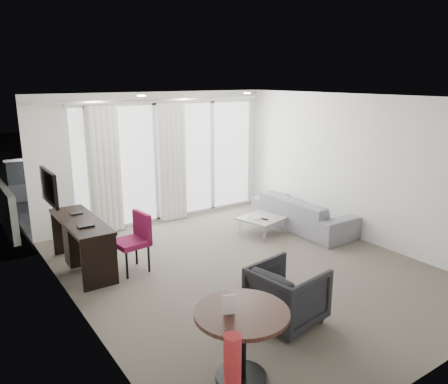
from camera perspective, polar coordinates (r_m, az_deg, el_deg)
floor at (r=6.87m, az=2.86°, el=-9.97°), size 5.00×6.00×0.00m
ceiling at (r=6.25m, az=3.17°, el=12.24°), size 5.00×6.00×0.00m
wall_left at (r=5.36m, az=-18.83°, el=-3.12°), size 0.00×6.00×2.60m
wall_right at (r=8.16m, az=17.15°, el=2.99°), size 0.00×6.00×2.60m
wall_front at (r=4.55m, az=26.72°, el=-7.12°), size 5.00×0.00×2.60m
window_panel at (r=9.09m, az=-6.94°, el=4.05°), size 4.00×0.02×2.38m
window_frame at (r=9.08m, az=-6.90°, el=4.03°), size 4.10×0.06×2.44m
curtain_left at (r=8.38m, az=-15.24°, el=2.73°), size 0.60×0.20×2.38m
curtain_right at (r=8.92m, az=-6.74°, el=3.85°), size 0.60×0.20×2.38m
curtain_track at (r=8.66m, az=-8.48°, el=11.80°), size 4.80×0.04×0.04m
downlight_a at (r=7.17m, az=-10.75°, el=12.25°), size 0.12×0.12×0.02m
downlight_b at (r=8.25m, az=3.05°, el=12.77°), size 0.12×0.12×0.02m
desk at (r=7.07m, az=-18.00°, el=-6.52°), size 0.53×1.68×0.79m
tv at (r=6.72m, az=-21.90°, el=0.58°), size 0.05×0.80×0.50m
desk_chair at (r=6.75m, az=-12.06°, el=-6.58°), size 0.54×0.52×0.91m
round_table at (r=4.47m, az=2.27°, el=-19.36°), size 1.17×1.17×0.73m
menu_card at (r=4.23m, az=0.69°, el=-15.80°), size 0.11×0.06×0.20m
tub_armchair at (r=5.41m, az=8.24°, el=-13.09°), size 0.89×0.87×0.72m
coffee_table at (r=8.30m, az=4.91°, el=-4.39°), size 0.85×0.85×0.32m
remote at (r=8.13m, az=5.24°, el=-3.31°), size 0.10×0.18×0.02m
magazine at (r=8.23m, az=4.43°, el=-3.06°), size 0.32×0.36×0.02m
sofa at (r=8.66m, az=10.21°, el=-2.65°), size 0.85×2.18×0.64m
terrace_slab at (r=10.71m, az=-10.49°, el=-1.38°), size 5.60×3.00×0.12m
rattan_chair_a at (r=10.37m, az=-5.75°, el=1.21°), size 0.74×0.74×0.91m
rattan_chair_b at (r=11.49m, az=-1.16°, el=2.23°), size 0.66×0.66×0.76m
rattan_table at (r=10.36m, az=-2.84°, el=-0.01°), size 0.61×0.61×0.47m
balustrade at (r=11.89m, az=-13.47°, el=2.83°), size 5.50×0.06×1.05m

